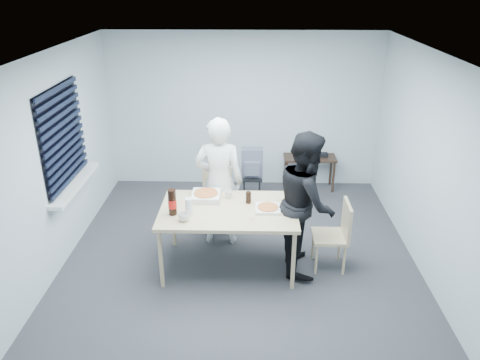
{
  "coord_description": "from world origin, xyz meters",
  "views": [
    {
      "loc": [
        0.13,
        -5.1,
        3.4
      ],
      "look_at": [
        -0.0,
        0.1,
        1.1
      ],
      "focal_mm": 35.0,
      "sensor_mm": 36.0,
      "label": 1
    }
  ],
  "objects_px": {
    "chair_far": "(217,194)",
    "chair_right": "(337,231)",
    "mug_b": "(229,194)",
    "mug_a": "(184,217)",
    "stool": "(252,183)",
    "person_black": "(306,203)",
    "person_white": "(219,182)",
    "backpack": "(252,163)",
    "soda_bottle": "(172,203)",
    "side_table": "(310,161)",
    "dining_table": "(228,213)"
  },
  "relations": [
    {
      "from": "chair_right",
      "to": "mug_b",
      "type": "relative_size",
      "value": 8.9
    },
    {
      "from": "person_black",
      "to": "soda_bottle",
      "type": "xyz_separation_m",
      "value": [
        -1.58,
        -0.18,
        0.07
      ]
    },
    {
      "from": "mug_b",
      "to": "soda_bottle",
      "type": "relative_size",
      "value": 0.32
    },
    {
      "from": "person_white",
      "to": "backpack",
      "type": "relative_size",
      "value": 3.79
    },
    {
      "from": "soda_bottle",
      "to": "mug_b",
      "type": "bearing_deg",
      "value": 36.04
    },
    {
      "from": "chair_far",
      "to": "chair_right",
      "type": "height_order",
      "value": "same"
    },
    {
      "from": "person_white",
      "to": "mug_a",
      "type": "bearing_deg",
      "value": 69.5
    },
    {
      "from": "stool",
      "to": "soda_bottle",
      "type": "bearing_deg",
      "value": -115.31
    },
    {
      "from": "chair_right",
      "to": "mug_a",
      "type": "height_order",
      "value": "mug_a"
    },
    {
      "from": "mug_a",
      "to": "soda_bottle",
      "type": "distance_m",
      "value": 0.24
    },
    {
      "from": "person_black",
      "to": "side_table",
      "type": "distance_m",
      "value": 2.4
    },
    {
      "from": "person_white",
      "to": "person_black",
      "type": "xyz_separation_m",
      "value": [
        1.08,
        -0.58,
        0.0
      ]
    },
    {
      "from": "person_black",
      "to": "soda_bottle",
      "type": "bearing_deg",
      "value": 96.59
    },
    {
      "from": "person_white",
      "to": "mug_a",
      "type": "height_order",
      "value": "person_white"
    },
    {
      "from": "chair_far",
      "to": "mug_b",
      "type": "relative_size",
      "value": 8.9
    },
    {
      "from": "chair_right",
      "to": "stool",
      "type": "bearing_deg",
      "value": 120.12
    },
    {
      "from": "person_white",
      "to": "mug_b",
      "type": "xyz_separation_m",
      "value": [
        0.14,
        -0.3,
        -0.04
      ]
    },
    {
      "from": "mug_a",
      "to": "stool",
      "type": "bearing_deg",
      "value": 69.86
    },
    {
      "from": "chair_far",
      "to": "person_black",
      "type": "bearing_deg",
      "value": -40.88
    },
    {
      "from": "stool",
      "to": "backpack",
      "type": "relative_size",
      "value": 0.97
    },
    {
      "from": "chair_far",
      "to": "mug_b",
      "type": "xyz_separation_m",
      "value": [
        0.21,
        -0.72,
        0.34
      ]
    },
    {
      "from": "mug_b",
      "to": "person_white",
      "type": "bearing_deg",
      "value": 115.36
    },
    {
      "from": "person_white",
      "to": "mug_b",
      "type": "height_order",
      "value": "person_white"
    },
    {
      "from": "person_black",
      "to": "person_white",
      "type": "bearing_deg",
      "value": 62.04
    },
    {
      "from": "chair_right",
      "to": "stool",
      "type": "distance_m",
      "value": 2.09
    },
    {
      "from": "dining_table",
      "to": "mug_a",
      "type": "height_order",
      "value": "mug_a"
    },
    {
      "from": "person_white",
      "to": "side_table",
      "type": "distance_m",
      "value": 2.29
    },
    {
      "from": "person_white",
      "to": "side_table",
      "type": "xyz_separation_m",
      "value": [
        1.41,
        1.77,
        -0.39
      ]
    },
    {
      "from": "person_black",
      "to": "backpack",
      "type": "height_order",
      "value": "person_black"
    },
    {
      "from": "dining_table",
      "to": "person_black",
      "type": "relative_size",
      "value": 0.93
    },
    {
      "from": "chair_far",
      "to": "mug_a",
      "type": "relative_size",
      "value": 7.24
    },
    {
      "from": "side_table",
      "to": "backpack",
      "type": "bearing_deg",
      "value": -149.55
    },
    {
      "from": "chair_right",
      "to": "mug_b",
      "type": "distance_m",
      "value": 1.42
    },
    {
      "from": "mug_a",
      "to": "soda_bottle",
      "type": "bearing_deg",
      "value": 133.98
    },
    {
      "from": "chair_far",
      "to": "soda_bottle",
      "type": "distance_m",
      "value": 1.33
    },
    {
      "from": "dining_table",
      "to": "mug_a",
      "type": "xyz_separation_m",
      "value": [
        -0.49,
        -0.31,
        0.11
      ]
    },
    {
      "from": "chair_right",
      "to": "stool",
      "type": "height_order",
      "value": "chair_right"
    },
    {
      "from": "person_white",
      "to": "mug_a",
      "type": "xyz_separation_m",
      "value": [
        -0.34,
        -0.91,
        -0.03
      ]
    },
    {
      "from": "side_table",
      "to": "stool",
      "type": "relative_size",
      "value": 1.92
    },
    {
      "from": "backpack",
      "to": "mug_a",
      "type": "relative_size",
      "value": 3.79
    },
    {
      "from": "mug_b",
      "to": "soda_bottle",
      "type": "xyz_separation_m",
      "value": [
        -0.63,
        -0.46,
        0.11
      ]
    },
    {
      "from": "side_table",
      "to": "mug_a",
      "type": "height_order",
      "value": "mug_a"
    },
    {
      "from": "backpack",
      "to": "mug_b",
      "type": "height_order",
      "value": "backpack"
    },
    {
      "from": "chair_right",
      "to": "backpack",
      "type": "relative_size",
      "value": 1.91
    },
    {
      "from": "dining_table",
      "to": "side_table",
      "type": "height_order",
      "value": "dining_table"
    },
    {
      "from": "chair_far",
      "to": "person_black",
      "type": "distance_m",
      "value": 1.57
    },
    {
      "from": "dining_table",
      "to": "chair_right",
      "type": "bearing_deg",
      "value": 0.33
    },
    {
      "from": "person_white",
      "to": "mug_a",
      "type": "distance_m",
      "value": 0.98
    },
    {
      "from": "stool",
      "to": "person_white",
      "type": "bearing_deg",
      "value": -109.87
    },
    {
      "from": "dining_table",
      "to": "stool",
      "type": "distance_m",
      "value": 1.88
    }
  ]
}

